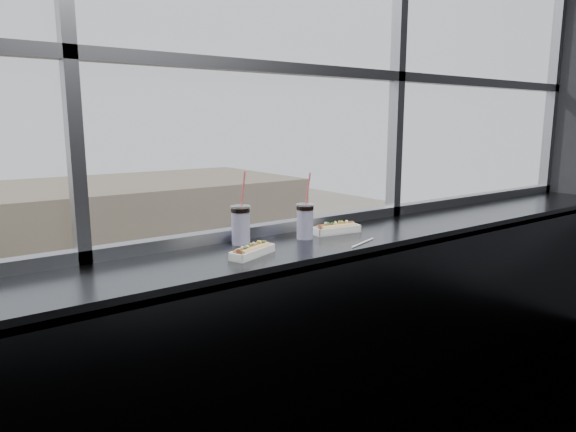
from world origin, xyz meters
TOP-DOWN VIEW (x-y plane):
  - wall_back_lower at (0.00, 1.50)m, footprint 6.00×0.00m
  - window_glass at (0.00, 1.52)m, footprint 6.00×0.00m
  - window_mullions at (0.00, 1.50)m, footprint 6.00×0.08m
  - counter at (0.00, 1.23)m, footprint 6.00×0.55m
  - counter_fascia at (0.00, 0.97)m, footprint 6.00×0.04m
  - hotdog_tray_left at (-0.33, 1.15)m, footprint 0.27×0.17m
  - hotdog_tray_right at (0.31, 1.29)m, footprint 0.29×0.13m
  - soda_cup_left at (-0.25, 1.39)m, footprint 0.10×0.10m
  - soda_cup_right at (0.09, 1.29)m, footprint 0.10×0.10m
  - loose_straw at (0.26, 1.02)m, footprint 0.22×0.08m
  - wrapper at (-0.33, 1.16)m, footprint 0.11×0.08m
  - car_near_e at (12.69, 17.50)m, footprint 3.46×6.94m
  - car_far_b at (1.39, 25.50)m, footprint 2.68×5.87m
  - car_far_c at (11.43, 25.50)m, footprint 2.91×5.90m
  - car_near_d at (6.93, 17.50)m, footprint 2.94×6.64m
  - pedestrian_d at (8.77, 29.14)m, footprint 0.76×1.02m
  - tree_right at (10.27, 29.50)m, footprint 3.01×3.01m

SIDE VIEW (x-z plane):
  - car_far_c at x=11.43m, z-range -10.94..-9.04m
  - car_far_b at x=1.39m, z-range -10.94..-9.02m
  - car_near_d at x=6.93m, z-range -10.94..-8.75m
  - car_near_e at x=12.69m, z-range -10.94..-8.71m
  - pedestrian_d at x=8.77m, z-range -10.96..-8.67m
  - tree_right at x=10.27m, z-range -10.16..-5.46m
  - wall_back_lower at x=0.00m, z-range -2.45..3.55m
  - counter_fascia at x=0.00m, z-range 0.03..1.07m
  - counter at x=0.00m, z-range 1.04..1.10m
  - loose_straw at x=0.26m, z-range 1.10..1.11m
  - wrapper at x=-0.33m, z-range 1.10..1.13m
  - hotdog_tray_left at x=-0.33m, z-range 1.09..1.16m
  - hotdog_tray_right at x=0.31m, z-range 1.09..1.16m
  - soda_cup_right at x=0.09m, z-range 1.03..1.38m
  - soda_cup_left at x=-0.25m, z-range 1.02..1.40m
  - window_glass at x=0.00m, z-range -0.70..5.30m
  - window_mullions at x=0.00m, z-range 1.10..3.50m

